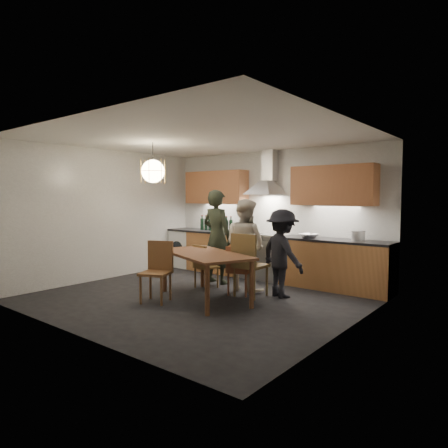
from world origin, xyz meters
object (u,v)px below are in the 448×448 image
Objects in this scene: stock_pot at (358,236)px; wine_bottles at (216,223)px; person_left at (217,237)px; person_mid at (245,245)px; chair_front at (158,267)px; person_right at (282,253)px; mixing_bowl at (309,236)px; dining_table at (204,258)px; chair_back_left at (203,264)px.

wine_bottles reaches higher than stock_pot.
person_left is 2.56m from stock_pot.
person_left is 1.11× the size of person_mid.
chair_front is 0.65× the size of person_right.
person_mid reaches higher than chair_front.
person_right is at bearing 22.31° from chair_front.
chair_front is 3.45m from stock_pot.
chair_front is 2.86× the size of mixing_bowl.
person_right is (0.89, 0.92, 0.06)m from dining_table.
chair_front is 2.82m from mixing_bowl.
dining_table is 1.12× the size of person_left.
person_mid is 0.75m from person_right.
dining_table is 2.47m from wine_bottles.
person_mid is at bearing 23.25° from person_right.
person_mid reaches higher than wine_bottles.
person_mid is 7.10× the size of stock_pot.
chair_back_left is at bearing 103.63° from person_left.
person_left reaches higher than dining_table.
stock_pot is at bearing -138.86° from person_mid.
mixing_bowl is at bearing 86.68° from dining_table.
person_right is 1.42m from stock_pot.
stock_pot is at bearing -155.60° from person_left.
dining_table is 0.93m from person_mid.
stock_pot is (1.60, 1.12, 0.17)m from person_mid.
mixing_bowl is (0.89, 1.88, 0.27)m from dining_table.
person_mid is at bearing 102.66° from dining_table.
wine_bottles is (-0.89, 1.43, 0.61)m from chair_back_left.
person_left is at bearing 17.00° from person_right.
dining_table is 8.79× the size of stock_pot.
person_left reaches higher than chair_front.
chair_back_left is 1.09m from chair_front.
person_left is at bearing -5.30° from person_mid.
mixing_bowl is 0.87m from stock_pot.
dining_table is 1.26m from person_left.
chair_front is (-0.00, -1.09, 0.09)m from chair_back_left.
mixing_bowl is 0.37× the size of wine_bottles.
wine_bottles is at bearing -2.36° from person_right.
stock_pot is 3.16m from wine_bottles.
dining_table is 2.70m from stock_pot.
stock_pot is at bearing -105.10° from person_right.
person_mid is at bearing 41.65° from chair_front.
person_mid is (0.67, 1.44, 0.26)m from chair_front.
wine_bottles is at bearing -50.64° from chair_back_left.
person_left reaches higher than wine_bottles.
person_mid reaches higher than chair_back_left.
person_left is 1.97× the size of wine_bottles.
stock_pot is (2.37, 0.96, 0.09)m from person_left.
stock_pot is (2.27, 1.48, 0.53)m from chair_back_left.
mixing_bowl reaches higher than dining_table.
person_left reaches higher than person_right.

